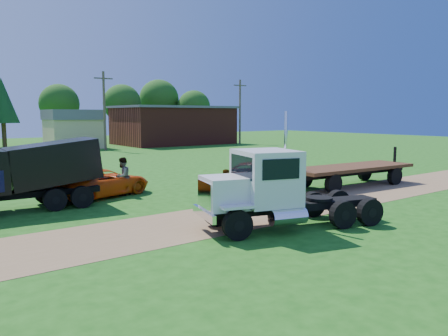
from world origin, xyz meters
TOP-DOWN VIEW (x-y plane):
  - ground at (0.00, 0.00)m, footprint 140.00×140.00m
  - dirt_track at (0.00, 0.00)m, footprint 120.00×4.20m
  - white_semi_tractor at (-2.80, -2.27)m, footprint 7.13×3.97m
  - black_dump_truck at (-9.13, 6.28)m, footprint 7.08×2.45m
  - orange_pickup at (-5.19, 7.41)m, footprint 5.50×3.67m
  - flatbed_trailer at (7.42, 1.86)m, footprint 8.36×2.98m
  - spectator_a at (-1.87, 1.35)m, footprint 0.75×0.65m
  - spectator_b at (-4.29, 6.94)m, footprint 1.19×1.12m
  - brick_building at (18.00, 40.00)m, footprint 15.40×10.40m
  - tan_shed at (4.00, 40.00)m, footprint 6.20×5.40m
  - utility_poles at (6.00, 35.00)m, footprint 42.20×0.28m
  - tree_row at (2.48, 51.24)m, footprint 54.36×12.41m

SIDE VIEW (x-z plane):
  - ground at x=0.00m, z-range 0.00..0.00m
  - dirt_track at x=0.00m, z-range 0.00..0.01m
  - orange_pickup at x=-5.19m, z-range 0.00..1.40m
  - spectator_a at x=-1.87m, z-range 0.00..1.72m
  - flatbed_trailer at x=7.42m, z-range -0.15..1.96m
  - spectator_b at x=-4.29m, z-range 0.00..1.95m
  - white_semi_tractor at x=-2.80m, z-range -0.67..3.55m
  - black_dump_truck at x=-9.13m, z-range 0.15..3.19m
  - tan_shed at x=4.00m, z-range 0.07..4.77m
  - brick_building at x=18.00m, z-range 0.01..5.31m
  - utility_poles at x=6.00m, z-range 0.21..9.21m
  - tree_row at x=2.48m, z-range 0.76..12.06m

